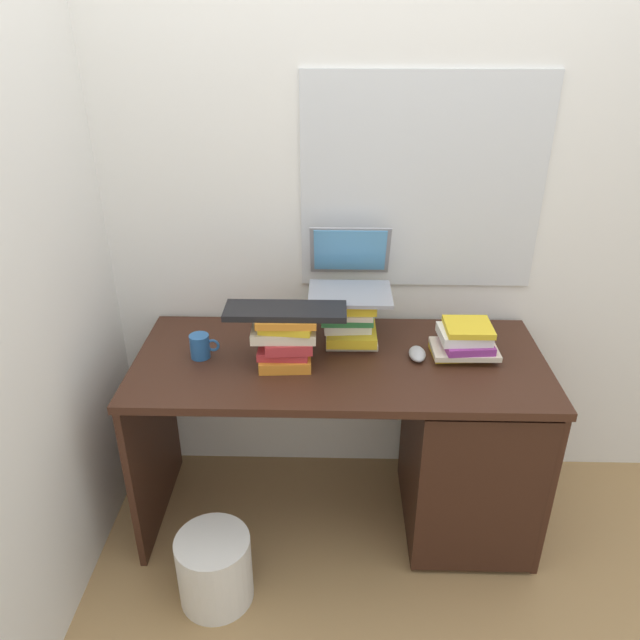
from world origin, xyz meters
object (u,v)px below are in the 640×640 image
at_px(laptop, 350,275).
at_px(computer_mouse, 417,354).
at_px(wastebasket, 215,568).
at_px(desk, 438,439).
at_px(book_stack_side, 465,341).
at_px(book_stack_keyboard_riser, 286,338).
at_px(mug, 201,346).
at_px(book_stack_tall, 349,319).
at_px(keyboard, 285,311).

height_order(laptop, computer_mouse, laptop).
bearing_deg(wastebasket, desk, 25.76).
relative_size(book_stack_side, computer_mouse, 2.29).
distance_m(book_stack_keyboard_riser, book_stack_side, 0.65).
relative_size(book_stack_keyboard_riser, mug, 2.12).
relative_size(book_stack_tall, keyboard, 0.51).
bearing_deg(laptop, keyboard, -135.67).
height_order(book_stack_side, mug, book_stack_side).
height_order(book_stack_side, wastebasket, book_stack_side).
relative_size(desk, laptop, 4.76).
xyz_separation_m(book_stack_side, computer_mouse, (-0.17, -0.02, -0.04)).
bearing_deg(book_stack_keyboard_riser, laptop, 44.12).
distance_m(desk, computer_mouse, 0.37).
bearing_deg(book_stack_side, book_stack_tall, 167.15).
relative_size(book_stack_side, mug, 2.20).
relative_size(book_stack_tall, mug, 1.98).
bearing_deg(desk, computer_mouse, 161.28).
distance_m(desk, book_stack_side, 0.41).
height_order(book_stack_tall, keyboard, keyboard).
xyz_separation_m(desk, wastebasket, (-0.81, -0.39, -0.27)).
xyz_separation_m(book_stack_side, laptop, (-0.42, 0.16, 0.19)).
distance_m(desk, book_stack_keyboard_riser, 0.72).
relative_size(desk, keyboard, 3.54).
height_order(desk, book_stack_keyboard_riser, book_stack_keyboard_riser).
relative_size(desk, mug, 13.78).
relative_size(book_stack_side, wastebasket, 0.88).
bearing_deg(book_stack_keyboard_riser, wastebasket, -121.70).
height_order(book_stack_tall, wastebasket, book_stack_tall).
relative_size(desk, book_stack_side, 6.26).
bearing_deg(mug, wastebasket, -79.97).
relative_size(book_stack_keyboard_riser, keyboard, 0.55).
bearing_deg(mug, laptop, 18.94).
bearing_deg(keyboard, wastebasket, -121.83).
height_order(desk, laptop, laptop).
distance_m(desk, keyboard, 0.79).
relative_size(computer_mouse, mug, 0.96).
distance_m(book_stack_tall, mug, 0.56).
height_order(book_stack_keyboard_riser, laptop, laptop).
xyz_separation_m(book_stack_tall, book_stack_side, (0.42, -0.09, -0.04)).
bearing_deg(book_stack_keyboard_riser, book_stack_side, 5.62).
xyz_separation_m(book_stack_keyboard_riser, book_stack_side, (0.64, 0.06, -0.04)).
distance_m(book_stack_side, laptop, 0.48).
relative_size(book_stack_keyboard_riser, computer_mouse, 2.20).
height_order(desk, mug, mug).
xyz_separation_m(book_stack_keyboard_riser, keyboard, (0.00, -0.00, 0.11)).
bearing_deg(wastebasket, keyboard, 58.13).
xyz_separation_m(laptop, mug, (-0.54, -0.19, -0.20)).
bearing_deg(wastebasket, book_stack_keyboard_riser, 58.30).
height_order(desk, computer_mouse, computer_mouse).
height_order(book_stack_tall, mug, book_stack_tall).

